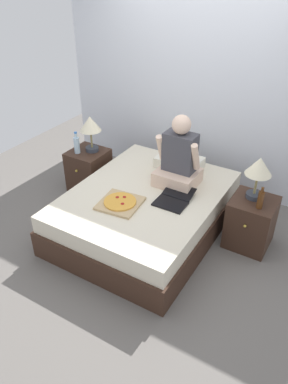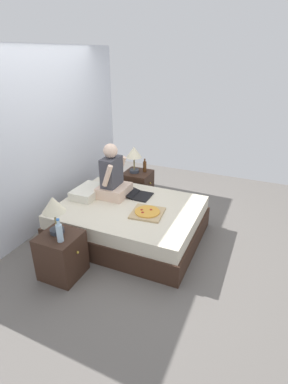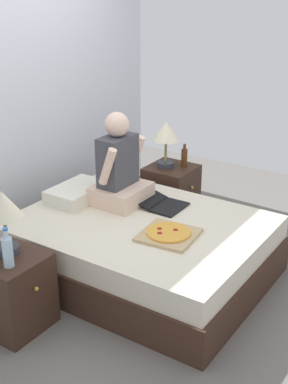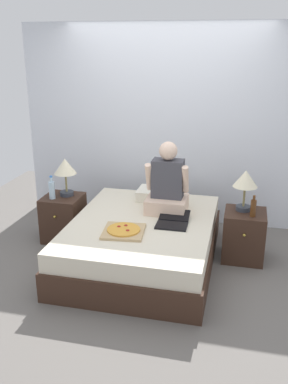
# 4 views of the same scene
# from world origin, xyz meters

# --- Properties ---
(ground_plane) EXTENTS (5.75, 5.75, 0.00)m
(ground_plane) POSITION_xyz_m (0.00, 0.00, 0.00)
(ground_plane) COLOR #66605B
(wall_back) EXTENTS (3.75, 0.12, 2.50)m
(wall_back) POSITION_xyz_m (0.00, 1.33, 1.25)
(wall_back) COLOR silver
(wall_back) RESTS_ON ground
(bed) EXTENTS (1.50, 1.94, 0.48)m
(bed) POSITION_xyz_m (0.00, 0.00, 0.24)
(bed) COLOR #382319
(bed) RESTS_ON ground
(nightstand_left) EXTENTS (0.44, 0.47, 0.54)m
(nightstand_left) POSITION_xyz_m (-1.06, 0.36, 0.27)
(nightstand_left) COLOR #382319
(nightstand_left) RESTS_ON ground
(lamp_on_left_nightstand) EXTENTS (0.26, 0.26, 0.45)m
(lamp_on_left_nightstand) POSITION_xyz_m (-1.02, 0.41, 0.87)
(lamp_on_left_nightstand) COLOR #333842
(lamp_on_left_nightstand) RESTS_ON nightstand_left
(water_bottle) EXTENTS (0.07, 0.07, 0.28)m
(water_bottle) POSITION_xyz_m (-1.14, 0.27, 0.66)
(water_bottle) COLOR silver
(water_bottle) RESTS_ON nightstand_left
(nightstand_right) EXTENTS (0.44, 0.47, 0.54)m
(nightstand_right) POSITION_xyz_m (1.06, 0.36, 0.27)
(nightstand_right) COLOR #382319
(nightstand_right) RESTS_ON ground
(lamp_on_right_nightstand) EXTENTS (0.26, 0.26, 0.45)m
(lamp_on_right_nightstand) POSITION_xyz_m (1.03, 0.41, 0.87)
(lamp_on_right_nightstand) COLOR #333842
(lamp_on_right_nightstand) RESTS_ON nightstand_right
(beer_bottle) EXTENTS (0.06, 0.06, 0.23)m
(beer_bottle) POSITION_xyz_m (1.13, 0.26, 0.64)
(beer_bottle) COLOR #512D14
(beer_bottle) RESTS_ON nightstand_right
(pillow) EXTENTS (0.52, 0.34, 0.12)m
(pillow) POSITION_xyz_m (0.05, 0.69, 0.54)
(pillow) COLOR silver
(pillow) RESTS_ON bed
(person_seated) EXTENTS (0.47, 0.40, 0.78)m
(person_seated) POSITION_xyz_m (0.20, 0.35, 0.77)
(person_seated) COLOR beige
(person_seated) RESTS_ON bed
(laptop) EXTENTS (0.32, 0.42, 0.07)m
(laptop) POSITION_xyz_m (0.32, 0.00, 0.51)
(laptop) COLOR black
(laptop) RESTS_ON bed
(pizza_box) EXTENTS (0.44, 0.44, 0.05)m
(pizza_box) POSITION_xyz_m (-0.11, -0.32, 0.50)
(pizza_box) COLOR tan
(pizza_box) RESTS_ON bed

